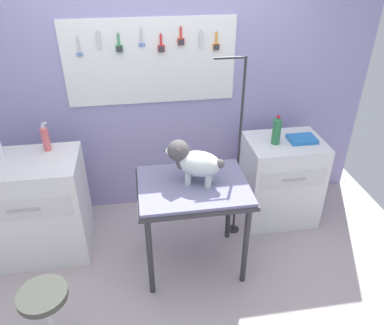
{
  "coord_description": "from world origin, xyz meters",
  "views": [
    {
      "loc": [
        -0.22,
        -1.97,
        2.4
      ],
      "look_at": [
        0.14,
        0.33,
        0.99
      ],
      "focal_mm": 34.83,
      "sensor_mm": 36.0,
      "label": 1
    }
  ],
  "objects_px": {
    "dog": "(193,161)",
    "cabinet_right": "(280,180)",
    "counter_left": "(37,207)",
    "spray_bottle_short": "(46,139)",
    "grooming_arm": "(237,160)",
    "grooming_table": "(193,194)",
    "soda_bottle": "(277,131)",
    "stool": "(45,304)"
  },
  "relations": [
    {
      "from": "grooming_table",
      "to": "spray_bottle_short",
      "type": "height_order",
      "value": "spray_bottle_short"
    },
    {
      "from": "grooming_arm",
      "to": "spray_bottle_short",
      "type": "distance_m",
      "value": 1.59
    },
    {
      "from": "dog",
      "to": "counter_left",
      "type": "xyz_separation_m",
      "value": [
        -1.28,
        0.33,
        -0.53
      ]
    },
    {
      "from": "grooming_table",
      "to": "grooming_arm",
      "type": "distance_m",
      "value": 0.56
    },
    {
      "from": "grooming_table",
      "to": "spray_bottle_short",
      "type": "xyz_separation_m",
      "value": [
        -1.12,
        0.54,
        0.29
      ]
    },
    {
      "from": "cabinet_right",
      "to": "spray_bottle_short",
      "type": "xyz_separation_m",
      "value": [
        -2.05,
        0.04,
        0.59
      ]
    },
    {
      "from": "spray_bottle_short",
      "to": "soda_bottle",
      "type": "relative_size",
      "value": 0.92
    },
    {
      "from": "dog",
      "to": "cabinet_right",
      "type": "xyz_separation_m",
      "value": [
        0.92,
        0.45,
        -0.57
      ]
    },
    {
      "from": "grooming_arm",
      "to": "dog",
      "type": "bearing_deg",
      "value": -144.98
    },
    {
      "from": "dog",
      "to": "cabinet_right",
      "type": "relative_size",
      "value": 0.53
    },
    {
      "from": "stool",
      "to": "soda_bottle",
      "type": "height_order",
      "value": "soda_bottle"
    },
    {
      "from": "grooming_arm",
      "to": "spray_bottle_short",
      "type": "relative_size",
      "value": 6.83
    },
    {
      "from": "counter_left",
      "to": "spray_bottle_short",
      "type": "xyz_separation_m",
      "value": [
        0.15,
        0.16,
        0.56
      ]
    },
    {
      "from": "dog",
      "to": "counter_left",
      "type": "distance_m",
      "value": 1.42
    },
    {
      "from": "counter_left",
      "to": "grooming_table",
      "type": "bearing_deg",
      "value": -16.39
    },
    {
      "from": "cabinet_right",
      "to": "stool",
      "type": "relative_size",
      "value": 1.61
    },
    {
      "from": "soda_bottle",
      "to": "dog",
      "type": "bearing_deg",
      "value": -151.92
    },
    {
      "from": "spray_bottle_short",
      "to": "soda_bottle",
      "type": "xyz_separation_m",
      "value": [
        1.93,
        -0.06,
        -0.05
      ]
    },
    {
      "from": "cabinet_right",
      "to": "spray_bottle_short",
      "type": "distance_m",
      "value": 2.13
    },
    {
      "from": "stool",
      "to": "spray_bottle_short",
      "type": "bearing_deg",
      "value": 93.79
    },
    {
      "from": "grooming_table",
      "to": "stool",
      "type": "height_order",
      "value": "grooming_table"
    },
    {
      "from": "stool",
      "to": "grooming_table",
      "type": "bearing_deg",
      "value": 30.39
    },
    {
      "from": "cabinet_right",
      "to": "soda_bottle",
      "type": "distance_m",
      "value": 0.56
    },
    {
      "from": "grooming_arm",
      "to": "grooming_table",
      "type": "bearing_deg",
      "value": -141.74
    },
    {
      "from": "soda_bottle",
      "to": "spray_bottle_short",
      "type": "bearing_deg",
      "value": 178.12
    },
    {
      "from": "dog",
      "to": "counter_left",
      "type": "relative_size",
      "value": 0.49
    },
    {
      "from": "soda_bottle",
      "to": "stool",
      "type": "bearing_deg",
      "value": -149.69
    },
    {
      "from": "grooming_arm",
      "to": "spray_bottle_short",
      "type": "height_order",
      "value": "grooming_arm"
    },
    {
      "from": "grooming_arm",
      "to": "dog",
      "type": "height_order",
      "value": "grooming_arm"
    },
    {
      "from": "counter_left",
      "to": "soda_bottle",
      "type": "relative_size",
      "value": 3.41
    },
    {
      "from": "grooming_table",
      "to": "stool",
      "type": "xyz_separation_m",
      "value": [
        -1.05,
        -0.61,
        -0.3
      ]
    },
    {
      "from": "grooming_arm",
      "to": "soda_bottle",
      "type": "height_order",
      "value": "grooming_arm"
    },
    {
      "from": "counter_left",
      "to": "soda_bottle",
      "type": "distance_m",
      "value": 2.15
    },
    {
      "from": "grooming_table",
      "to": "dog",
      "type": "height_order",
      "value": "dog"
    },
    {
      "from": "counter_left",
      "to": "soda_bottle",
      "type": "height_order",
      "value": "soda_bottle"
    },
    {
      "from": "grooming_arm",
      "to": "counter_left",
      "type": "bearing_deg",
      "value": 179.0
    },
    {
      "from": "cabinet_right",
      "to": "soda_bottle",
      "type": "bearing_deg",
      "value": -167.77
    },
    {
      "from": "dog",
      "to": "spray_bottle_short",
      "type": "relative_size",
      "value": 1.82
    },
    {
      "from": "cabinet_right",
      "to": "dog",
      "type": "bearing_deg",
      "value": -153.68
    },
    {
      "from": "grooming_arm",
      "to": "spray_bottle_short",
      "type": "xyz_separation_m",
      "value": [
        -1.56,
        0.19,
        0.23
      ]
    },
    {
      "from": "grooming_table",
      "to": "soda_bottle",
      "type": "bearing_deg",
      "value": 30.21
    },
    {
      "from": "dog",
      "to": "grooming_arm",
      "type": "bearing_deg",
      "value": 35.02
    }
  ]
}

